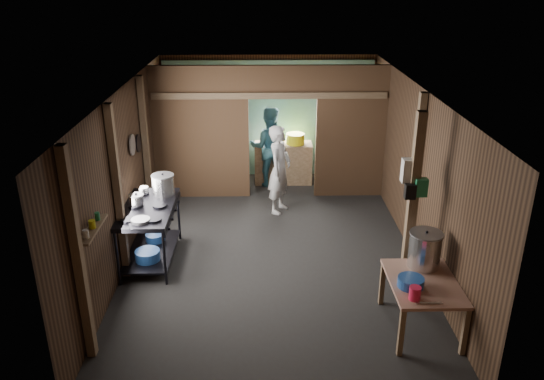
{
  "coord_description": "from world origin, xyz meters",
  "views": [
    {
      "loc": [
        -0.15,
        -7.81,
        4.23
      ],
      "look_at": [
        0.0,
        -0.2,
        1.1
      ],
      "focal_mm": 35.5,
      "sensor_mm": 36.0,
      "label": 1
    }
  ],
  "objects_px": {
    "gas_range": "(150,234)",
    "prep_table": "(421,304)",
    "pink_bucket": "(415,293)",
    "yellow_tub": "(295,139)",
    "cook": "(280,170)",
    "stock_pot": "(425,250)",
    "stove_pot_large": "(163,185)"
  },
  "relations": [
    {
      "from": "gas_range",
      "to": "prep_table",
      "type": "height_order",
      "value": "gas_range"
    },
    {
      "from": "gas_range",
      "to": "pink_bucket",
      "type": "distance_m",
      "value": 4.12
    },
    {
      "from": "prep_table",
      "to": "pink_bucket",
      "type": "height_order",
      "value": "pink_bucket"
    },
    {
      "from": "pink_bucket",
      "to": "gas_range",
      "type": "bearing_deg",
      "value": 148.22
    },
    {
      "from": "prep_table",
      "to": "yellow_tub",
      "type": "bearing_deg",
      "value": 104.06
    },
    {
      "from": "prep_table",
      "to": "gas_range",
      "type": "bearing_deg",
      "value": 154.35
    },
    {
      "from": "pink_bucket",
      "to": "prep_table",
      "type": "bearing_deg",
      "value": 60.14
    },
    {
      "from": "prep_table",
      "to": "cook",
      "type": "height_order",
      "value": "cook"
    },
    {
      "from": "pink_bucket",
      "to": "cook",
      "type": "relative_size",
      "value": 0.1
    },
    {
      "from": "pink_bucket",
      "to": "cook",
      "type": "bearing_deg",
      "value": 109.82
    },
    {
      "from": "gas_range",
      "to": "stock_pot",
      "type": "bearing_deg",
      "value": -20.3
    },
    {
      "from": "stove_pot_large",
      "to": "gas_range",
      "type": "bearing_deg",
      "value": -110.18
    },
    {
      "from": "stock_pot",
      "to": "yellow_tub",
      "type": "height_order",
      "value": "stock_pot"
    },
    {
      "from": "gas_range",
      "to": "cook",
      "type": "height_order",
      "value": "cook"
    },
    {
      "from": "gas_range",
      "to": "stock_pot",
      "type": "relative_size",
      "value": 3.11
    },
    {
      "from": "stock_pot",
      "to": "cook",
      "type": "relative_size",
      "value": 0.3
    },
    {
      "from": "prep_table",
      "to": "yellow_tub",
      "type": "distance_m",
      "value": 5.31
    },
    {
      "from": "cook",
      "to": "gas_range",
      "type": "bearing_deg",
      "value": 154.97
    },
    {
      "from": "stove_pot_large",
      "to": "pink_bucket",
      "type": "bearing_deg",
      "value": -38.32
    },
    {
      "from": "gas_range",
      "to": "prep_table",
      "type": "bearing_deg",
      "value": -25.65
    },
    {
      "from": "gas_range",
      "to": "cook",
      "type": "distance_m",
      "value": 2.77
    },
    {
      "from": "gas_range",
      "to": "yellow_tub",
      "type": "bearing_deg",
      "value": 53.88
    },
    {
      "from": "gas_range",
      "to": "stock_pot",
      "type": "xyz_separation_m",
      "value": [
        3.8,
        -1.41,
        0.45
      ]
    },
    {
      "from": "prep_table",
      "to": "stock_pot",
      "type": "bearing_deg",
      "value": 75.8
    },
    {
      "from": "gas_range",
      "to": "yellow_tub",
      "type": "height_order",
      "value": "yellow_tub"
    },
    {
      "from": "stock_pot",
      "to": "yellow_tub",
      "type": "bearing_deg",
      "value": 106.18
    },
    {
      "from": "stove_pot_large",
      "to": "pink_bucket",
      "type": "distance_m",
      "value": 4.25
    },
    {
      "from": "prep_table",
      "to": "yellow_tub",
      "type": "height_order",
      "value": "yellow_tub"
    },
    {
      "from": "prep_table",
      "to": "pink_bucket",
      "type": "xyz_separation_m",
      "value": [
        -0.22,
        -0.38,
        0.42
      ]
    },
    {
      "from": "stock_pot",
      "to": "gas_range",
      "type": "bearing_deg",
      "value": 159.7
    },
    {
      "from": "prep_table",
      "to": "yellow_tub",
      "type": "relative_size",
      "value": 2.93
    },
    {
      "from": "cook",
      "to": "prep_table",
      "type": "bearing_deg",
      "value": -132.08
    }
  ]
}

